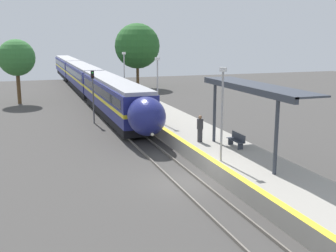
% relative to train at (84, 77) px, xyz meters
% --- Properties ---
extents(ground_plane, '(120.00, 120.00, 0.00)m').
position_rel_train_xyz_m(ground_plane, '(0.00, -39.96, -2.21)').
color(ground_plane, '#423F3D').
extents(rail_left, '(0.08, 90.00, 0.15)m').
position_rel_train_xyz_m(rail_left, '(-0.72, -39.96, -2.13)').
color(rail_left, slate).
rests_on(rail_left, ground_plane).
extents(rail_right, '(0.08, 90.00, 0.15)m').
position_rel_train_xyz_m(rail_right, '(0.72, -39.96, -2.13)').
color(rail_right, slate).
rests_on(rail_right, ground_plane).
extents(train, '(2.81, 67.68, 3.85)m').
position_rel_train_xyz_m(train, '(0.00, 0.00, 0.00)').
color(train, black).
rests_on(train, ground_plane).
extents(platform_right, '(4.20, 64.00, 0.96)m').
position_rel_train_xyz_m(platform_right, '(3.71, -39.96, -1.73)').
color(platform_right, '#9E998E').
rests_on(platform_right, ground_plane).
extents(platform_bench, '(0.44, 1.74, 0.89)m').
position_rel_train_xyz_m(platform_bench, '(4.48, -37.23, -0.78)').
color(platform_bench, '#2D333D').
rests_on(platform_bench, platform_right).
extents(person_waiting, '(0.36, 0.24, 1.81)m').
position_rel_train_xyz_m(person_waiting, '(2.75, -35.30, -0.30)').
color(person_waiting, '#333338').
rests_on(person_waiting, platform_right).
extents(railway_signal, '(0.28, 0.28, 4.84)m').
position_rel_train_xyz_m(railway_signal, '(-2.22, -22.17, 0.73)').
color(railway_signal, '#59595E').
rests_on(railway_signal, ground_plane).
extents(lamppost_near, '(0.36, 0.20, 5.28)m').
position_rel_train_xyz_m(lamppost_near, '(2.16, -39.70, 1.77)').
color(lamppost_near, '#9E9EA3').
rests_on(lamppost_near, platform_right).
extents(lamppost_mid, '(0.36, 0.20, 5.28)m').
position_rel_train_xyz_m(lamppost_mid, '(2.16, -27.81, 1.77)').
color(lamppost_mid, '#9E9EA3').
rests_on(lamppost_mid, platform_right).
extents(lamppost_far, '(0.36, 0.20, 5.28)m').
position_rel_train_xyz_m(lamppost_far, '(2.16, -15.92, 1.77)').
color(lamppost_far, '#9E9EA3').
rests_on(lamppost_far, platform_right).
extents(station_canopy, '(2.02, 10.28, 4.18)m').
position_rel_train_xyz_m(station_canopy, '(4.30, -39.07, 2.63)').
color(station_canopy, '#333842').
rests_on(station_canopy, platform_right).
extents(background_tree_left, '(4.27, 4.27, 7.57)m').
position_rel_train_xyz_m(background_tree_left, '(-8.76, -7.69, 3.20)').
color(background_tree_left, brown).
rests_on(background_tree_left, ground_plane).
extents(background_tree_right, '(6.87, 6.87, 9.86)m').
position_rel_train_xyz_m(background_tree_right, '(8.64, 2.97, 4.21)').
color(background_tree_right, brown).
rests_on(background_tree_right, ground_plane).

